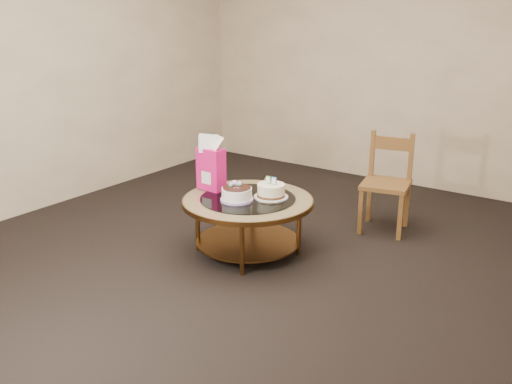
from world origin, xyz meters
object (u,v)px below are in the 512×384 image
Objects in this scene: cream_cake at (271,191)px; gift_bag at (211,163)px; coffee_table at (248,208)px; decorated_cake at (237,195)px; dining_chair at (387,182)px.

cream_cake is 0.54m from gift_bag.
decorated_cake is (-0.03, -0.10, 0.13)m from coffee_table.
coffee_table is 4.07× the size of decorated_cake.
gift_bag reaches higher than decorated_cake.
dining_chair is at bearing 56.08° from cream_cake.
dining_chair is (0.53, 0.99, -0.08)m from cream_cake.
decorated_cake is 0.57× the size of gift_bag.
dining_chair is at bearing 59.51° from decorated_cake.
coffee_table is 2.32× the size of gift_bag.
coffee_table is at bearing -133.54° from dining_chair.
coffee_table is 0.16m from decorated_cake.
gift_bag is at bearing 178.94° from coffee_table.
gift_bag is at bearing -145.61° from dining_chair.
decorated_cake is at bearing -134.75° from cream_cake.
cream_cake is (0.17, 0.21, 0.00)m from decorated_cake.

